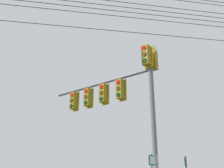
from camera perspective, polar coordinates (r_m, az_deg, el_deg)
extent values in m
cylinder|color=slate|center=(10.27, 9.38, -11.04)|extent=(0.20, 0.20, 6.54)
cylinder|color=slate|center=(12.64, -3.02, -0.04)|extent=(5.85, 1.09, 0.14)
cube|color=olive|center=(11.03, 7.64, 6.34)|extent=(0.34, 0.34, 0.90)
cube|color=#B29319|center=(11.16, 8.09, 6.03)|extent=(0.44, 0.11, 1.04)
cylinder|color=red|center=(11.04, 7.11, 8.04)|extent=(0.20, 0.06, 0.20)
cylinder|color=#3C2703|center=(10.90, 7.18, 6.65)|extent=(0.20, 0.06, 0.20)
cylinder|color=black|center=(10.77, 7.25, 5.23)|extent=(0.20, 0.06, 0.20)
cube|color=olive|center=(11.50, 9.20, 5.28)|extent=(0.34, 0.34, 0.90)
cube|color=#B29319|center=(11.36, 8.77, 5.57)|extent=(0.44, 0.11, 1.04)
cylinder|color=red|center=(11.76, 9.52, 6.32)|extent=(0.20, 0.06, 0.20)
cylinder|color=#3C2703|center=(11.63, 9.60, 5.00)|extent=(0.20, 0.06, 0.20)
cylinder|color=black|center=(11.51, 9.69, 3.64)|extent=(0.20, 0.06, 0.20)
cube|color=olive|center=(11.66, 1.85, -1.19)|extent=(0.34, 0.34, 0.90)
cube|color=#B29319|center=(11.79, 2.35, -1.40)|extent=(0.44, 0.11, 1.04)
cylinder|color=red|center=(11.64, 1.34, 0.41)|extent=(0.20, 0.06, 0.20)
cylinder|color=#3C2703|center=(11.54, 1.35, -0.98)|extent=(0.20, 0.06, 0.20)
cylinder|color=black|center=(11.44, 1.36, -2.40)|extent=(0.20, 0.06, 0.20)
cube|color=olive|center=(12.27, -1.98, -2.15)|extent=(0.35, 0.35, 0.90)
cube|color=#B29319|center=(12.39, -1.48, -2.34)|extent=(0.44, 0.12, 1.04)
cylinder|color=red|center=(12.24, -2.44, -0.62)|extent=(0.20, 0.07, 0.20)
cylinder|color=#3C2703|center=(12.14, -2.46, -1.96)|extent=(0.20, 0.07, 0.20)
cylinder|color=black|center=(12.05, -2.48, -3.31)|extent=(0.20, 0.07, 0.20)
cube|color=olive|center=(12.92, -5.43, -3.01)|extent=(0.35, 0.35, 0.90)
cube|color=#B29319|center=(13.04, -4.92, -3.18)|extent=(0.44, 0.12, 1.04)
cylinder|color=red|center=(12.90, -5.88, -1.56)|extent=(0.20, 0.07, 0.20)
cylinder|color=#3C2703|center=(12.81, -5.92, -2.83)|extent=(0.20, 0.07, 0.20)
cylinder|color=black|center=(12.72, -5.97, -4.12)|extent=(0.20, 0.07, 0.20)
cube|color=olive|center=(13.63, -8.54, -3.77)|extent=(0.33, 0.33, 0.90)
cube|color=#B29319|center=(13.73, -8.00, -3.93)|extent=(0.44, 0.09, 1.04)
cylinder|color=red|center=(13.61, -9.00, -2.41)|extent=(0.20, 0.05, 0.20)
cylinder|color=#3C2703|center=(13.52, -9.07, -3.62)|extent=(0.20, 0.05, 0.20)
cylinder|color=black|center=(13.44, -9.14, -4.84)|extent=(0.20, 0.05, 0.20)
cube|color=#0C7238|center=(8.50, 8.96, -16.44)|extent=(0.06, 0.31, 0.31)
cube|color=white|center=(8.49, 9.04, -16.43)|extent=(0.03, 0.24, 0.25)
cube|color=#0C7238|center=(12.64, 15.97, -16.39)|extent=(0.18, 0.27, 0.42)
cube|color=white|center=(12.64, 15.90, -16.40)|extent=(0.13, 0.21, 0.36)
cylinder|color=black|center=(11.53, 3.31, 11.54)|extent=(11.13, 19.34, 0.68)
cylinder|color=black|center=(11.96, 3.24, 14.71)|extent=(11.13, 19.34, 0.68)
cylinder|color=black|center=(12.11, 3.21, 15.75)|extent=(11.13, 19.34, 0.68)
cylinder|color=black|center=(12.26, 3.19, 16.70)|extent=(11.13, 19.34, 0.68)
cylinder|color=black|center=(12.42, 3.16, 17.68)|extent=(11.13, 19.34, 0.68)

